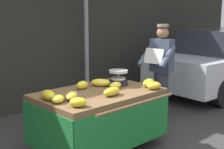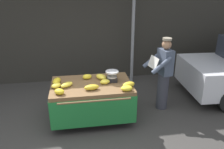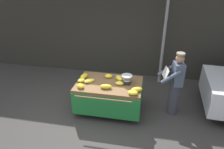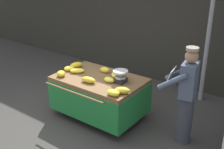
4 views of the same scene
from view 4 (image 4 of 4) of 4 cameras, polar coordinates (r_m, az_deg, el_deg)
ground_plane at (r=5.64m, az=-8.92°, el=-10.16°), size 60.00×60.00×0.00m
back_wall at (r=7.31m, az=7.98°, el=13.95°), size 16.00×0.24×3.89m
street_pole at (r=6.32m, az=18.55°, el=7.52°), size 0.09×0.09×3.00m
banana_cart at (r=5.61m, az=-2.51°, el=-2.74°), size 1.71×1.31×0.85m
weighing_scale at (r=5.27m, az=1.67°, el=-0.41°), size 0.28×0.28×0.24m
banana_bunch_0 at (r=5.73m, az=-1.43°, el=0.90°), size 0.22×0.16×0.11m
banana_bunch_1 at (r=6.03m, az=-7.11°, el=1.87°), size 0.22×0.31×0.12m
banana_bunch_2 at (r=5.31m, az=-0.54°, el=-1.05°), size 0.23×0.16×0.10m
banana_bunch_3 at (r=5.52m, az=0.74°, el=0.00°), size 0.30×0.33×0.11m
banana_bunch_4 at (r=5.90m, az=-8.45°, el=1.19°), size 0.25×0.25×0.10m
banana_bunch_5 at (r=5.77m, az=-6.90°, el=0.76°), size 0.30×0.28×0.10m
banana_bunch_6 at (r=5.65m, az=-10.05°, el=0.17°), size 0.26×0.25×0.11m
banana_bunch_7 at (r=4.89m, az=2.07°, el=-3.16°), size 0.31×0.24×0.11m
banana_bunch_8 at (r=4.82m, az=0.25°, el=-3.61°), size 0.24×0.18×0.11m
banana_bunch_9 at (r=5.31m, az=-4.67°, el=-1.06°), size 0.31×0.18×0.11m
vendor_person at (r=4.91m, az=14.46°, el=-4.14°), size 0.64×0.58×1.71m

